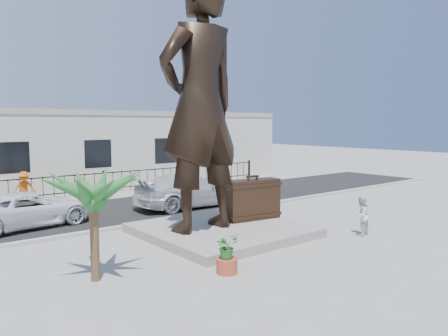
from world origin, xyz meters
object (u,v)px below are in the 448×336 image
object	(u,v)px
suitcase	(252,199)
car_white	(28,209)
tourist	(361,215)
statue	(200,104)

from	to	relation	value
suitcase	car_white	xyz separation A→B (m)	(-6.64, 5.34, -0.39)
tourist	car_white	xyz separation A→B (m)	(-8.75, 8.67, -0.04)
tourist	suitcase	bearing A→B (deg)	-65.55
statue	suitcase	world-z (taller)	statue
statue	car_white	bearing A→B (deg)	-55.28
statue	suitcase	distance (m)	4.30
statue	car_white	size ratio (longest dim) A/B	1.79
statue	suitcase	xyz separation A→B (m)	(2.48, 0.07, -3.51)
suitcase	tourist	world-z (taller)	suitcase
statue	tourist	bearing A→B (deg)	141.75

